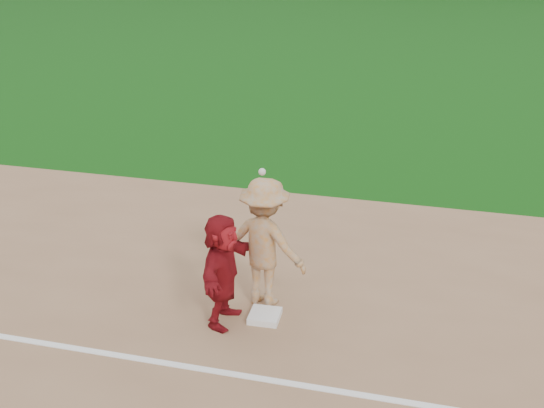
# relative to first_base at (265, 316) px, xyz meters

# --- Properties ---
(ground) EXTENTS (160.00, 160.00, 0.00)m
(ground) POSITION_rel_first_base_xyz_m (-0.16, -0.48, -0.07)
(ground) COLOR #10480D
(ground) RESTS_ON ground
(foul_line) EXTENTS (60.00, 0.10, 0.01)m
(foul_line) POSITION_rel_first_base_xyz_m (-0.16, -1.28, -0.04)
(foul_line) COLOR white
(foul_line) RESTS_ON infield_dirt
(first_base) EXTENTS (0.43, 0.43, 0.09)m
(first_base) POSITION_rel_first_base_xyz_m (0.00, 0.00, 0.00)
(first_base) COLOR white
(first_base) RESTS_ON infield_dirt
(base_runner) EXTENTS (0.59, 1.50, 1.59)m
(base_runner) POSITION_rel_first_base_xyz_m (-0.53, -0.19, 0.75)
(base_runner) COLOR maroon
(base_runner) RESTS_ON infield_dirt
(first_base_play) EXTENTS (1.36, 1.04, 2.23)m
(first_base_play) POSITION_rel_first_base_xyz_m (-0.11, 0.43, 0.90)
(first_base_play) COLOR #9B9A9D
(first_base_play) RESTS_ON infield_dirt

